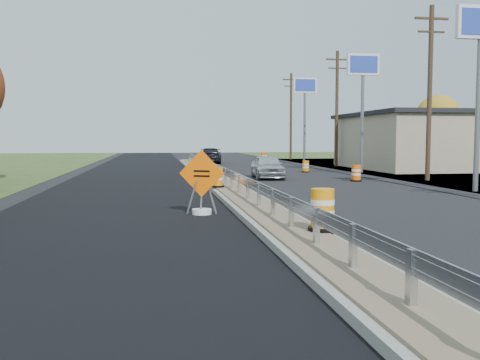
{
  "coord_description": "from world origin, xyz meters",
  "views": [
    {
      "loc": [
        -3.13,
        -18.12,
        2.3
      ],
      "look_at": [
        -0.73,
        -2.84,
        1.1
      ],
      "focal_mm": 40.0,
      "sensor_mm": 36.0,
      "label": 1
    }
  ],
  "objects": [
    {
      "name": "retail_building_near",
      "position": [
        20.99,
        20.0,
        2.16
      ],
      "size": [
        18.5,
        12.5,
        4.27
      ],
      "color": "tan",
      "rests_on": "ground"
    },
    {
      "name": "barrel_shoulder_mid",
      "position": [
        7.0,
        17.27,
        0.38
      ],
      "size": [
        0.54,
        0.54,
        0.79
      ],
      "color": "black",
      "rests_on": "ground"
    },
    {
      "name": "pylon_sign_north",
      "position": [
        10.5,
        30.0,
        6.48
      ],
      "size": [
        2.2,
        0.3,
        7.9
      ],
      "color": "slate",
      "rests_on": "ground"
    },
    {
      "name": "utility_pole_north",
      "position": [
        11.5,
        39.0,
        4.93
      ],
      "size": [
        1.9,
        0.26,
        9.4
      ],
      "color": "#473523",
      "rests_on": "ground"
    },
    {
      "name": "pylon_sign_mid",
      "position": [
        10.5,
        16.0,
        6.48
      ],
      "size": [
        2.2,
        0.3,
        7.9
      ],
      "color": "slate",
      "rests_on": "ground"
    },
    {
      "name": "barrel_shoulder_near",
      "position": [
        7.52,
        9.27,
        0.42
      ],
      "size": [
        0.6,
        0.6,
        0.88
      ],
      "color": "black",
      "rests_on": "ground"
    },
    {
      "name": "utility_pole_nmid",
      "position": [
        11.5,
        24.0,
        4.93
      ],
      "size": [
        1.9,
        0.26,
        9.4
      ],
      "color": "#473523",
      "rests_on": "ground"
    },
    {
      "name": "barrel_median_mid",
      "position": [
        -0.55,
        4.45,
        0.63
      ],
      "size": [
        0.57,
        0.57,
        0.84
      ],
      "color": "black",
      "rests_on": "median"
    },
    {
      "name": "median",
      "position": [
        0.0,
        8.0,
        0.11
      ],
      "size": [
        1.6,
        55.0,
        0.23
      ],
      "color": "gray",
      "rests_on": "ground"
    },
    {
      "name": "barrel_median_near",
      "position": [
        0.55,
        -6.66,
        0.69
      ],
      "size": [
        0.65,
        0.65,
        0.95
      ],
      "color": "black",
      "rests_on": "median"
    },
    {
      "name": "car_dark_far",
      "position": [
        1.87,
        31.43,
        0.72
      ],
      "size": [
        2.48,
        5.11,
        1.43
      ],
      "primitive_type": "imported",
      "rotation": [
        0.0,
        0.0,
        3.04
      ],
      "color": "black",
      "rests_on": "ground"
    },
    {
      "name": "pylon_sign_south",
      "position": [
        10.5,
        3.0,
        6.48
      ],
      "size": [
        2.2,
        0.3,
        7.9
      ],
      "color": "slate",
      "rests_on": "ground"
    },
    {
      "name": "barrel_shoulder_far",
      "position": [
        7.0,
        31.74,
        0.46
      ],
      "size": [
        0.66,
        0.66,
        0.97
      ],
      "color": "black",
      "rests_on": "ground"
    },
    {
      "name": "car_silver",
      "position": [
        3.24,
        12.13,
        0.69
      ],
      "size": [
        1.83,
        4.14,
        1.38
      ],
      "primitive_type": "imported",
      "rotation": [
        0.0,
        0.0,
        -0.05
      ],
      "color": "silver",
      "rests_on": "ground"
    },
    {
      "name": "ground",
      "position": [
        0.0,
        0.0,
        0.0
      ],
      "size": [
        140.0,
        140.0,
        0.0
      ],
      "primitive_type": "plane",
      "color": "black",
      "rests_on": "ground"
    },
    {
      "name": "milled_overlay",
      "position": [
        -4.4,
        10.0,
        0.01
      ],
      "size": [
        7.2,
        120.0,
        0.01
      ],
      "primitive_type": "cube",
      "color": "black",
      "rests_on": "ground"
    },
    {
      "name": "barrel_median_far",
      "position": [
        -0.55,
        14.93,
        0.68
      ],
      "size": [
        0.64,
        0.64,
        0.94
      ],
      "color": "black",
      "rests_on": "median"
    },
    {
      "name": "guardrail",
      "position": [
        0.0,
        9.0,
        0.73
      ],
      "size": [
        0.1,
        46.15,
        0.72
      ],
      "color": "silver",
      "rests_on": "median"
    },
    {
      "name": "tree_far_yellow",
      "position": [
        26.0,
        34.0,
        4.54
      ],
      "size": [
        4.62,
        4.62,
        6.86
      ],
      "color": "#473523",
      "rests_on": "ground"
    },
    {
      "name": "utility_pole_smid",
      "position": [
        11.5,
        9.0,
        4.93
      ],
      "size": [
        1.9,
        0.26,
        9.4
      ],
      "color": "#473523",
      "rests_on": "ground"
    },
    {
      "name": "caution_sign",
      "position": [
        -1.78,
        -2.07,
        0.5
      ],
      "size": [
        1.31,
        0.61,
        1.96
      ],
      "rotation": [
        0.0,
        0.0,
        -0.42
      ],
      "color": "white",
      "rests_on": "ground"
    }
  ]
}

